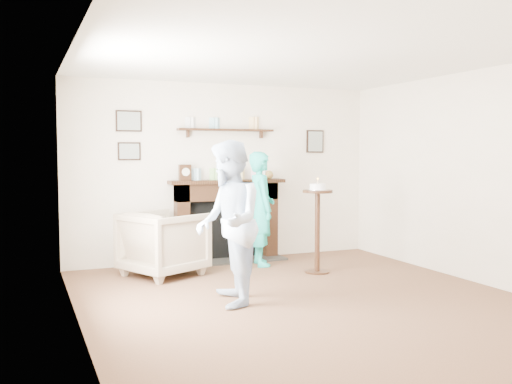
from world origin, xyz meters
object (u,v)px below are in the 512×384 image
man (229,305)px  armchair (164,275)px  pedestal_table (317,215)px  woman (261,265)px

man → armchair: bearing=-157.2°
armchair → pedestal_table: (1.85, -0.60, 0.75)m
man → woman: man is taller
pedestal_table → woman: bearing=122.5°
armchair → man: (0.28, -1.61, 0.00)m
woman → pedestal_table: size_ratio=1.27×
armchair → pedestal_table: pedestal_table is taller
man → pedestal_table: pedestal_table is taller
man → woman: bearing=160.8°
man → pedestal_table: size_ratio=1.37×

